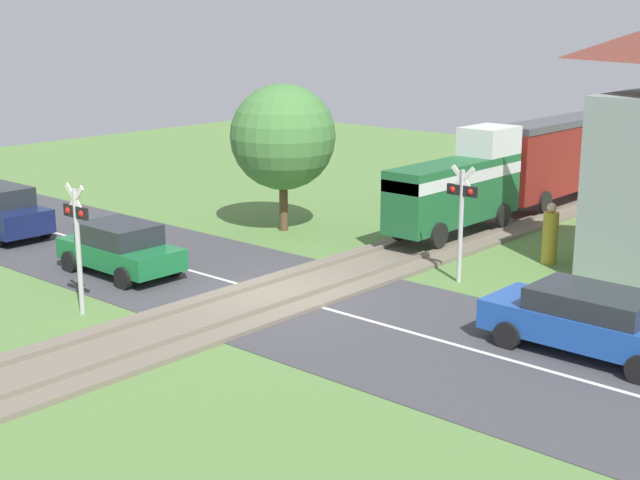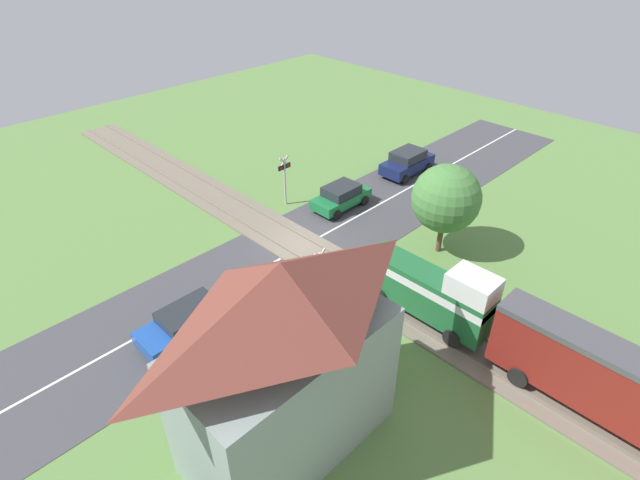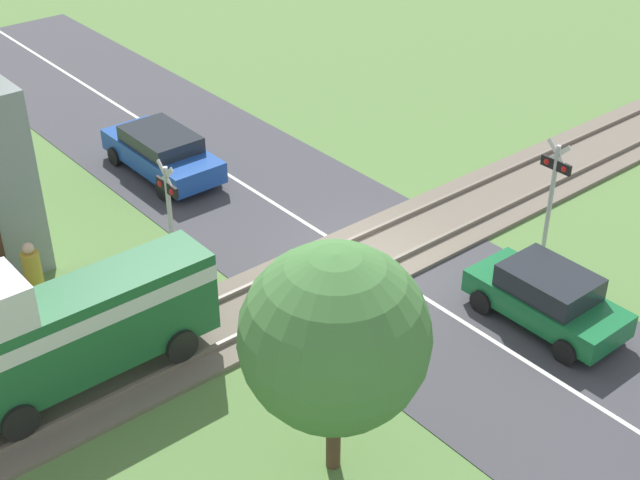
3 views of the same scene
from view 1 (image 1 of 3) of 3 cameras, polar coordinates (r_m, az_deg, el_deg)
name	(u,v)px [view 1 (image 1 of 3)]	position (r m, az deg, el deg)	size (l,w,h in m)	color
ground_plane	(281,297)	(22.47, -2.49, -3.65)	(60.00, 60.00, 0.00)	#5B8442
road_surface	(281,296)	(22.47, -2.49, -3.63)	(48.00, 6.40, 0.02)	#424247
track_bed	(281,294)	(22.45, -2.50, -3.49)	(2.80, 48.00, 0.24)	#756B5B
train	(523,166)	(31.56, 12.84, 4.66)	(1.58, 13.86, 3.18)	#1E6033
car_near_crossing	(120,248)	(24.80, -12.67, -0.48)	(3.73, 1.81, 1.43)	#197038
car_far_side	(591,320)	(19.33, 16.97, -4.93)	(4.43, 1.92, 1.39)	#1E4CA8
crossing_signal_west_approach	(77,232)	(21.41, -15.28, 0.52)	(0.90, 0.18, 3.13)	#B7B7B7
crossing_signal_east_approach	(461,208)	(23.49, 9.04, 2.03)	(0.90, 0.18, 3.13)	#B7B7B7
pedestrian_by_station	(550,236)	(26.11, 14.51, 0.25)	(0.44, 0.44, 1.76)	gold
tree_roadside_hedge	(283,137)	(28.89, -2.39, 6.60)	(3.42, 3.42, 4.81)	brown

